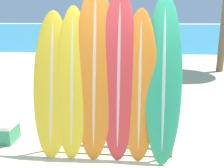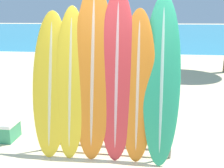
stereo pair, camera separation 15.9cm
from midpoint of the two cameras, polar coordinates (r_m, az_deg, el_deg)
The scene contains 11 objects.
ocean_water at distance 43.74m, azimuth 5.14°, elevation 11.74°, with size 120.00×60.00×0.01m.
surfboard_rack at distance 3.94m, azimuth -2.28°, elevation -8.91°, with size 1.97×0.04×0.88m.
surfboard_slot_0 at distance 3.95m, azimuth -14.09°, elevation -0.20°, with size 0.56×0.55×2.13m.
surfboard_slot_1 at distance 3.85m, azimuth -9.83°, elevation 0.16°, with size 0.48×0.53×2.20m.
surfboard_slot_2 at distance 3.77m, azimuth -5.03°, elevation 2.55°, with size 0.58×0.56×2.53m.
surfboard_slot_3 at distance 3.72m, azimuth 0.25°, elevation 1.68°, with size 0.53×0.49×2.43m.
surfboard_slot_4 at distance 3.72m, azimuth 4.84°, elevation -0.50°, with size 0.49×0.44×2.16m.
surfboard_slot_5 at distance 3.73m, azimuth 9.94°, elevation 0.95°, with size 0.52×0.67×2.36m.
person_near_water at distance 5.61m, azimuth -6.60°, elevation 3.57°, with size 0.30×0.24×1.81m.
person_mid_beach at distance 13.16m, azimuth 5.42°, elevation 9.56°, with size 0.29×0.24×1.70m.
cooler_box at distance 4.89m, azimuth -24.06°, elevation -9.41°, with size 0.55×0.41×0.32m.
Camera 1 is at (0.19, -3.14, 2.04)m, focal length 42.00 mm.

